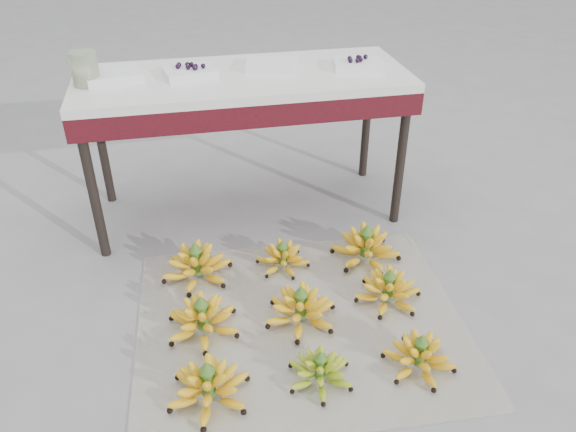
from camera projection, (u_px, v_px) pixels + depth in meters
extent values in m
plane|color=gray|center=(277.00, 328.00, 2.16)|extent=(60.00, 60.00, 0.00)
cube|color=white|center=(301.00, 322.00, 2.18)|extent=(1.30, 1.11, 0.01)
ellipsoid|color=yellow|center=(209.00, 390.00, 1.85)|extent=(0.31, 0.31, 0.08)
ellipsoid|color=yellow|center=(208.00, 382.00, 1.83)|extent=(0.22, 0.22, 0.06)
ellipsoid|color=yellow|center=(207.00, 375.00, 1.81)|extent=(0.14, 0.14, 0.05)
cylinder|color=#3D691F|center=(208.00, 382.00, 1.83)|extent=(0.05, 0.05, 0.11)
cone|color=#3D691F|center=(207.00, 366.00, 1.79)|extent=(0.05, 0.05, 0.04)
ellipsoid|color=olive|center=(320.00, 374.00, 1.92)|extent=(0.28, 0.28, 0.07)
ellipsoid|color=olive|center=(320.00, 367.00, 1.90)|extent=(0.19, 0.19, 0.05)
ellipsoid|color=olive|center=(321.00, 362.00, 1.88)|extent=(0.13, 0.13, 0.04)
cylinder|color=#3D691F|center=(320.00, 367.00, 1.90)|extent=(0.04, 0.04, 0.09)
cone|color=#3D691F|center=(321.00, 355.00, 1.87)|extent=(0.04, 0.04, 0.03)
ellipsoid|color=yellow|center=(419.00, 359.00, 1.97)|extent=(0.31, 0.31, 0.07)
ellipsoid|color=yellow|center=(420.00, 352.00, 1.95)|extent=(0.22, 0.22, 0.06)
ellipsoid|color=yellow|center=(421.00, 346.00, 1.93)|extent=(0.14, 0.14, 0.05)
cylinder|color=#3D691F|center=(420.00, 352.00, 1.95)|extent=(0.04, 0.04, 0.10)
cone|color=#3D691F|center=(422.00, 339.00, 1.92)|extent=(0.05, 0.05, 0.04)
ellipsoid|color=yellow|center=(203.00, 323.00, 2.12)|extent=(0.36, 0.36, 0.08)
ellipsoid|color=yellow|center=(202.00, 315.00, 2.10)|extent=(0.25, 0.25, 0.06)
ellipsoid|color=yellow|center=(201.00, 308.00, 2.08)|extent=(0.17, 0.17, 0.05)
cylinder|color=#3D691F|center=(202.00, 315.00, 2.10)|extent=(0.05, 0.05, 0.12)
cone|color=#3D691F|center=(201.00, 300.00, 2.06)|extent=(0.05, 0.05, 0.04)
ellipsoid|color=yellow|center=(301.00, 312.00, 2.17)|extent=(0.31, 0.31, 0.08)
ellipsoid|color=yellow|center=(301.00, 305.00, 2.15)|extent=(0.22, 0.22, 0.06)
ellipsoid|color=yellow|center=(301.00, 298.00, 2.13)|extent=(0.14, 0.14, 0.05)
cylinder|color=#3D691F|center=(301.00, 305.00, 2.15)|extent=(0.05, 0.05, 0.12)
cone|color=#3D691F|center=(301.00, 290.00, 2.11)|extent=(0.05, 0.05, 0.04)
ellipsoid|color=yellow|center=(388.00, 293.00, 2.27)|extent=(0.29, 0.29, 0.08)
ellipsoid|color=yellow|center=(389.00, 286.00, 2.25)|extent=(0.20, 0.20, 0.06)
ellipsoid|color=yellow|center=(390.00, 280.00, 2.23)|extent=(0.13, 0.13, 0.05)
cylinder|color=#3D691F|center=(389.00, 286.00, 2.25)|extent=(0.04, 0.04, 0.11)
cone|color=#3D691F|center=(390.00, 273.00, 2.21)|extent=(0.05, 0.05, 0.04)
ellipsoid|color=yellow|center=(197.00, 269.00, 2.39)|extent=(0.34, 0.34, 0.09)
ellipsoid|color=yellow|center=(197.00, 261.00, 2.37)|extent=(0.24, 0.24, 0.07)
ellipsoid|color=yellow|center=(196.00, 254.00, 2.35)|extent=(0.16, 0.16, 0.06)
cylinder|color=#3D691F|center=(197.00, 261.00, 2.37)|extent=(0.05, 0.05, 0.12)
cone|color=#3D691F|center=(195.00, 246.00, 2.33)|extent=(0.06, 0.06, 0.04)
ellipsoid|color=yellow|center=(283.00, 260.00, 2.46)|extent=(0.27, 0.27, 0.07)
ellipsoid|color=yellow|center=(283.00, 255.00, 2.45)|extent=(0.19, 0.19, 0.05)
ellipsoid|color=yellow|center=(283.00, 249.00, 2.43)|extent=(0.13, 0.13, 0.04)
cylinder|color=#3D691F|center=(283.00, 255.00, 2.45)|extent=(0.04, 0.04, 0.09)
cone|color=#3D691F|center=(283.00, 243.00, 2.41)|extent=(0.04, 0.04, 0.03)
ellipsoid|color=yellow|center=(365.00, 250.00, 2.51)|extent=(0.38, 0.38, 0.09)
ellipsoid|color=yellow|center=(366.00, 243.00, 2.48)|extent=(0.26, 0.26, 0.07)
ellipsoid|color=yellow|center=(367.00, 236.00, 2.46)|extent=(0.17, 0.17, 0.06)
cylinder|color=#3D691F|center=(366.00, 243.00, 2.48)|extent=(0.05, 0.05, 0.12)
cone|color=#3D691F|center=(367.00, 228.00, 2.44)|extent=(0.06, 0.06, 0.04)
cylinder|color=black|center=(93.00, 190.00, 2.39)|extent=(0.04, 0.04, 0.68)
cylinder|color=black|center=(401.00, 160.00, 2.63)|extent=(0.04, 0.04, 0.68)
cylinder|color=black|center=(101.00, 142.00, 2.80)|extent=(0.04, 0.04, 0.68)
cylinder|color=black|center=(367.00, 119.00, 3.04)|extent=(0.04, 0.04, 0.68)
cube|color=#4E0E1A|center=(244.00, 93.00, 2.56)|extent=(1.49, 0.60, 0.10)
cube|color=silver|center=(243.00, 78.00, 2.52)|extent=(1.49, 0.60, 0.04)
cube|color=silver|center=(114.00, 76.00, 2.43)|extent=(0.26, 0.21, 0.04)
cube|color=silver|center=(190.00, 72.00, 2.47)|extent=(0.25, 0.20, 0.04)
sphere|color=black|center=(178.00, 66.00, 2.46)|extent=(0.02, 0.02, 0.02)
sphere|color=black|center=(196.00, 66.00, 2.46)|extent=(0.02, 0.02, 0.02)
sphere|color=black|center=(188.00, 67.00, 2.45)|extent=(0.02, 0.02, 0.02)
sphere|color=black|center=(178.00, 66.00, 2.46)|extent=(0.02, 0.02, 0.02)
sphere|color=black|center=(179.00, 65.00, 2.48)|extent=(0.02, 0.02, 0.02)
sphere|color=black|center=(195.00, 68.00, 2.44)|extent=(0.02, 0.02, 0.02)
sphere|color=black|center=(195.00, 68.00, 2.44)|extent=(0.02, 0.02, 0.02)
sphere|color=black|center=(203.00, 66.00, 2.46)|extent=(0.02, 0.02, 0.02)
sphere|color=black|center=(187.00, 64.00, 2.48)|extent=(0.02, 0.02, 0.02)
sphere|color=black|center=(191.00, 64.00, 2.48)|extent=(0.02, 0.02, 0.02)
cube|color=silver|center=(272.00, 65.00, 2.56)|extent=(0.27, 0.22, 0.04)
cube|color=silver|center=(358.00, 65.00, 2.57)|extent=(0.25, 0.20, 0.04)
sphere|color=black|center=(358.00, 57.00, 2.57)|extent=(0.02, 0.02, 0.02)
sphere|color=black|center=(357.00, 60.00, 2.53)|extent=(0.02, 0.02, 0.02)
sphere|color=black|center=(365.00, 57.00, 2.58)|extent=(0.02, 0.02, 0.02)
sphere|color=black|center=(350.00, 61.00, 2.53)|extent=(0.02, 0.02, 0.02)
sphere|color=black|center=(350.00, 58.00, 2.56)|extent=(0.02, 0.02, 0.02)
sphere|color=black|center=(361.00, 59.00, 2.54)|extent=(0.02, 0.02, 0.02)
sphere|color=black|center=(360.00, 58.00, 2.56)|extent=(0.02, 0.02, 0.02)
cylinder|color=beige|center=(85.00, 69.00, 2.35)|extent=(0.13, 0.13, 0.14)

